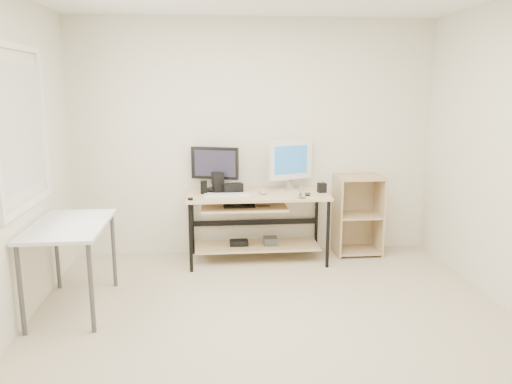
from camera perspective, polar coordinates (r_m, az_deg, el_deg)
The scene contains 16 objects.
room at distance 3.63m, azimuth 0.43°, elevation 3.22°, with size 4.01×4.01×2.62m.
desk at distance 5.38m, azimuth -0.11°, elevation -2.37°, with size 1.50×0.65×0.75m.
side_table at distance 4.46m, azimuth -20.55°, elevation -4.41°, with size 0.60×1.00×0.75m.
shelf_unit at distance 5.77m, azimuth 11.46°, elevation -2.49°, with size 0.50×0.40×0.90m.
black_monitor at distance 5.44m, azimuth -4.71°, elevation 2.99°, with size 0.52×0.22×0.48m.
white_imac at distance 5.48m, azimuth 3.98°, elevation 3.55°, with size 0.50×0.24×0.55m.
keyboard at distance 5.23m, azimuth -3.34°, elevation -0.32°, with size 0.48×0.13×0.02m, color silver.
mouse at distance 5.30m, azimuth 0.80°, elevation 0.00°, with size 0.07×0.12×0.04m, color #AEAEB3.
center_speaker at distance 5.35m, azimuth -2.63°, elevation 0.45°, with size 0.21×0.09×0.10m, color black.
speaker_left at distance 5.39m, azimuth -4.39°, elevation 1.19°, with size 0.14×0.14×0.22m.
speaker_right at distance 5.42m, azimuth 7.54°, elevation 0.50°, with size 0.09×0.09×0.10m, color black.
audio_controller at distance 5.33m, azimuth -6.00°, elevation 0.54°, with size 0.07×0.04×0.14m, color black.
volume_puck at distance 5.06m, azimuth -7.51°, elevation -0.79°, with size 0.05×0.05×0.02m, color black.
smartphone at distance 5.28m, azimuth 5.83°, elevation -0.27°, with size 0.07×0.13×0.01m, color black.
coaster at distance 5.12m, azimuth 5.28°, elevation -0.68°, with size 0.08×0.08×0.01m, color #8D5F3F.
drinking_glass at distance 5.10m, azimuth 5.29°, elevation 0.05°, with size 0.06×0.06×0.13m, color white.
Camera 1 is at (-0.49, -3.53, 1.87)m, focal length 35.00 mm.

